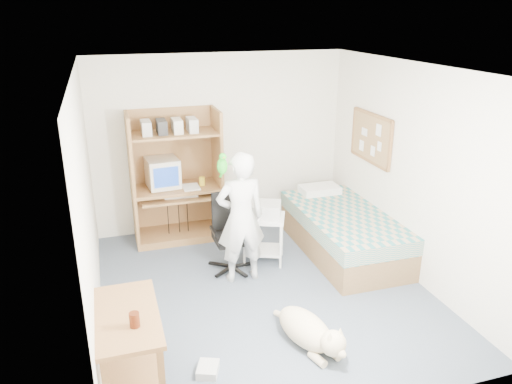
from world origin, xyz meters
TOP-DOWN VIEW (x-y plane):
  - floor at (0.00, 0.00)m, footprint 4.00×4.00m
  - wall_back at (0.00, 2.00)m, footprint 3.60×0.02m
  - wall_right at (1.80, 0.00)m, footprint 0.02×4.00m
  - wall_left at (-1.80, 0.00)m, footprint 0.02×4.00m
  - ceiling at (0.00, 0.00)m, footprint 3.60×4.00m
  - computer_hutch at (-0.70, 1.74)m, footprint 1.20×0.63m
  - bed at (1.30, 0.62)m, footprint 1.02×2.02m
  - side_desk at (-1.55, -1.20)m, footprint 0.50×1.00m
  - corkboard at (1.77, 0.90)m, footprint 0.04×0.94m
  - office_chair at (-0.22, 0.64)m, footprint 0.53×0.53m
  - person at (-0.17, 0.33)m, footprint 0.58×0.39m
  - parrot at (-0.37, 0.35)m, footprint 0.12×0.20m
  - dog at (0.09, -1.10)m, footprint 0.52×1.02m
  - printer_cart at (0.22, 0.68)m, footprint 0.63×0.58m
  - printer at (0.22, 0.68)m, footprint 0.51×0.46m
  - crt_monitor at (-0.87, 1.75)m, footprint 0.45×0.47m
  - keyboard at (-0.66, 1.58)m, footprint 0.46×0.19m
  - pencil_cup at (-0.35, 1.65)m, footprint 0.08×0.08m
  - drink_glass at (-1.50, -1.39)m, footprint 0.08×0.08m
  - floor_box_b at (-0.91, -1.19)m, footprint 0.25×0.27m

SIDE VIEW (x-z plane):
  - floor at x=0.00m, z-range 0.00..0.00m
  - floor_box_b at x=-0.91m, z-range 0.00..0.08m
  - dog at x=0.09m, z-range -0.02..0.37m
  - bed at x=1.30m, z-range -0.04..0.62m
  - office_chair at x=-0.22m, z-range -0.14..0.81m
  - printer_cart at x=0.22m, z-range 0.10..0.72m
  - side_desk at x=-1.55m, z-range 0.12..0.87m
  - keyboard at x=-0.66m, z-range 0.66..0.69m
  - printer at x=0.22m, z-range 0.62..0.80m
  - person at x=-0.17m, z-range 0.00..1.57m
  - drink_glass at x=-1.50m, z-range 0.75..0.87m
  - pencil_cup at x=-0.35m, z-range 0.76..0.88m
  - computer_hutch at x=-0.70m, z-range -0.08..1.72m
  - crt_monitor at x=-0.87m, z-range 0.77..1.16m
  - wall_back at x=0.00m, z-range 0.00..2.50m
  - wall_right at x=1.80m, z-range 0.00..2.50m
  - wall_left at x=-1.80m, z-range 0.00..2.50m
  - parrot at x=-0.37m, z-range 1.28..1.60m
  - corkboard at x=1.77m, z-range 1.12..1.78m
  - ceiling at x=0.00m, z-range 2.49..2.51m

